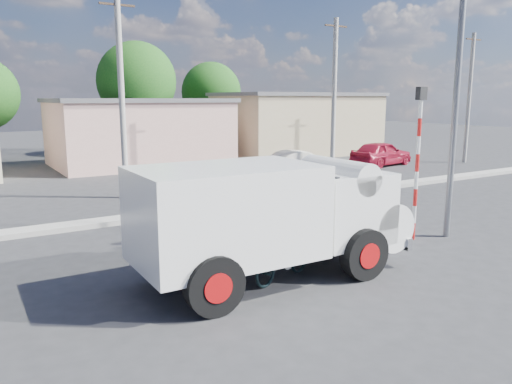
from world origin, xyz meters
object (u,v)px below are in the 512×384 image
cyclist (283,244)px  truck (276,215)px  car_cream (299,162)px  traffic_pole (418,151)px  bicycle (282,259)px  car_red (381,153)px  streetlight (455,65)px

cyclist → truck: bearing=-8.2°
car_cream → traffic_pole: bearing=156.5°
cyclist → car_cream: size_ratio=0.43×
bicycle → car_red: size_ratio=0.43×
streetlight → traffic_pole: bearing=162.3°
truck → car_cream: truck is taller
car_red → streetlight: size_ratio=0.49×
cyclist → bicycle: bearing=-0.0°
bicycle → cyclist: 0.34m
truck → car_red: bearing=38.9°
car_red → traffic_pole: 16.55m
truck → car_cream: (10.02, 12.68, -0.84)m
car_cream → bicycle: bearing=140.6°
car_cream → streetlight: (-3.94, -12.50, 4.33)m
streetlight → truck: bearing=-178.3°
truck → bicycle: bearing=-78.9°
car_cream → car_red: 6.19m
truck → cyclist: (0.04, -0.22, -0.64)m
car_red → truck: bearing=119.0°
streetlight → bicycle: bearing=-176.2°
traffic_pole → truck: bearing=-174.7°
car_red → car_cream: bearing=80.7°
streetlight → car_cream: bearing=72.5°
car_cream → car_red: car_red is taller
cyclist → traffic_pole: bearing=-100.6°
bicycle → car_cream: size_ratio=0.49×
bicycle → streetlight: bearing=-104.6°
car_red → streetlight: 16.60m
truck → bicycle: 1.00m
truck → car_red: 20.57m
car_red → bicycle: bearing=119.6°
truck → car_cream: bearing=52.6°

